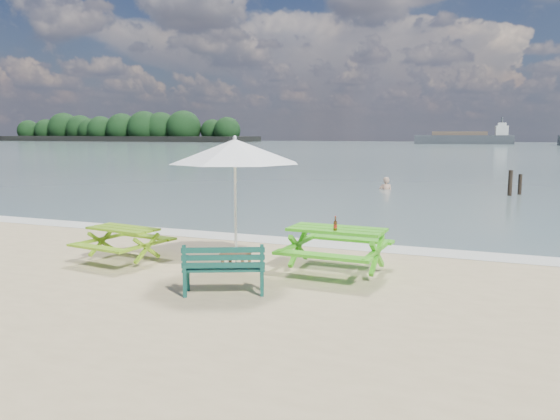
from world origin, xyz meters
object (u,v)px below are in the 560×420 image
at_px(picnic_table_right, 336,251).
at_px(park_bench, 224,278).
at_px(picnic_table_left, 124,245).
at_px(beer_bottle, 335,226).
at_px(side_table, 236,260).
at_px(swimmer, 386,195).
at_px(patio_umbrella, 235,151).

xyz_separation_m(picnic_table_right, park_bench, (-1.33, -2.00, -0.16)).
height_order(picnic_table_left, beer_bottle, beer_bottle).
xyz_separation_m(picnic_table_left, picnic_table_right, (4.30, 0.73, 0.07)).
bearing_deg(side_table, park_bench, -70.52).
bearing_deg(picnic_table_right, park_bench, -123.52).
xyz_separation_m(picnic_table_right, beer_bottle, (0.04, -0.25, 0.53)).
xyz_separation_m(park_bench, swimmer, (-0.73, 17.73, -0.53)).
relative_size(picnic_table_left, park_bench, 1.31).
relative_size(park_bench, beer_bottle, 5.31).
distance_m(picnic_table_right, beer_bottle, 0.58).
xyz_separation_m(picnic_table_left, park_bench, (2.97, -1.28, -0.08)).
bearing_deg(picnic_table_right, patio_umbrella, -166.71).
bearing_deg(swimmer, picnic_table_left, -97.76).
bearing_deg(side_table, patio_umbrella, 93.58).
xyz_separation_m(picnic_table_left, patio_umbrella, (2.42, 0.28, 1.93)).
relative_size(park_bench, patio_umbrella, 0.50).
bearing_deg(side_table, swimmer, 90.64).
height_order(picnic_table_left, patio_umbrella, patio_umbrella).
xyz_separation_m(picnic_table_left, side_table, (2.42, 0.28, -0.16)).
distance_m(beer_bottle, swimmer, 16.16).
height_order(picnic_table_right, side_table, picnic_table_right).
height_order(picnic_table_left, swimmer, picnic_table_left).
xyz_separation_m(patio_umbrella, beer_bottle, (1.92, 0.20, -1.33)).
relative_size(patio_umbrella, swimmer, 1.60).
bearing_deg(swimmer, side_table, -89.36).
distance_m(side_table, beer_bottle, 2.07).
bearing_deg(side_table, picnic_table_right, 13.29).
bearing_deg(picnic_table_left, park_bench, -23.26).
xyz_separation_m(picnic_table_right, swimmer, (-2.06, 15.73, -0.69)).
height_order(park_bench, patio_umbrella, patio_umbrella).
distance_m(picnic_table_left, patio_umbrella, 3.11).
distance_m(park_bench, swimmer, 17.75).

